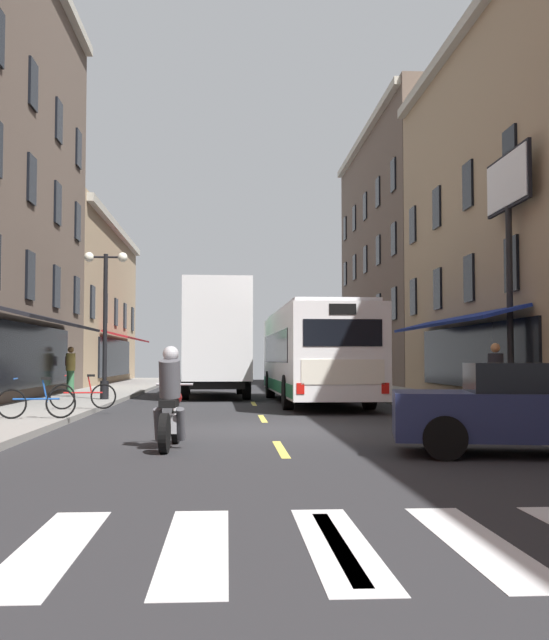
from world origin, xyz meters
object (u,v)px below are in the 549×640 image
object	(u,v)px
motorcycle_rider	(170,405)
bicycle_near	(83,395)
billboard_sign	(508,209)
transit_bus	(314,354)
pedestrian_mid	(496,378)
sedan_near	(219,374)
bicycle_mid	(36,402)
street_lamp_twin	(105,317)
box_truck	(215,341)
pedestrian_near	(70,368)
sedan_mid	(538,408)

from	to	relation	value
motorcycle_rider	bicycle_near	bearing A→B (deg)	109.54
billboard_sign	motorcycle_rider	xyz separation A→B (m)	(-8.83, -8.66, -4.96)
motorcycle_rider	billboard_sign	bearing A→B (deg)	44.44
transit_bus	bicycle_near	bearing A→B (deg)	-143.58
pedestrian_mid	bicycle_near	bearing A→B (deg)	-161.21
sedan_near	bicycle_mid	world-z (taller)	sedan_near
bicycle_near	bicycle_mid	size ratio (longest dim) A/B	1.00
billboard_sign	transit_bus	bearing A→B (deg)	139.93
street_lamp_twin	billboard_sign	bearing A→B (deg)	-20.81
billboard_sign	bicycle_near	world-z (taller)	billboard_sign
transit_bus	box_truck	xyz separation A→B (m)	(-3.32, 4.18, 0.53)
pedestrian_near	pedestrian_mid	distance (m)	17.67
sedan_near	bicycle_near	xyz separation A→B (m)	(-3.35, -19.74, -0.19)
transit_bus	street_lamp_twin	size ratio (longest dim) A/B	2.39
pedestrian_near	transit_bus	bearing A→B (deg)	125.08
billboard_sign	box_truck	world-z (taller)	billboard_sign
sedan_mid	transit_bus	bearing A→B (deg)	97.46
billboard_sign	pedestrian_near	size ratio (longest dim) A/B	3.97
sedan_near	bicycle_mid	size ratio (longest dim) A/B	2.63
box_truck	sedan_mid	bearing A→B (deg)	-74.23
transit_bus	sedan_mid	distance (m)	14.24
bicycle_near	pedestrian_near	world-z (taller)	pedestrian_near
bicycle_near	street_lamp_twin	world-z (taller)	street_lamp_twin
motorcycle_rider	street_lamp_twin	distance (m)	13.72
bicycle_mid	pedestrian_mid	distance (m)	10.48
billboard_sign	bicycle_mid	size ratio (longest dim) A/B	4.18
street_lamp_twin	bicycle_mid	bearing A→B (deg)	-91.22
motorcycle_rider	pedestrian_near	bearing A→B (deg)	106.01
transit_bus	pedestrian_mid	distance (m)	8.50
billboard_sign	bicycle_near	size ratio (longest dim) A/B	4.19
sedan_mid	street_lamp_twin	size ratio (longest dim) A/B	0.93
transit_bus	box_truck	world-z (taller)	box_truck
sedan_near	street_lamp_twin	size ratio (longest dim) A/B	0.93
transit_bus	pedestrian_mid	xyz separation A→B (m)	(3.41, -7.76, -0.62)
billboard_sign	sedan_mid	xyz separation A→B (m)	(-3.22, -9.83, -4.96)
pedestrian_near	street_lamp_twin	size ratio (longest dim) A/B	0.37
sedan_mid	pedestrian_near	size ratio (longest dim) A/B	2.50
sedan_mid	street_lamp_twin	xyz separation A→B (m)	(-8.71, 14.37, 2.12)
bicycle_mid	pedestrian_mid	world-z (taller)	pedestrian_mid
transit_bus	box_truck	size ratio (longest dim) A/B	1.51
box_truck	pedestrian_near	bearing A→B (deg)	172.44
box_truck	sedan_mid	world-z (taller)	box_truck
sedan_mid	bicycle_near	bearing A→B (deg)	132.61
pedestrian_mid	motorcycle_rider	bearing A→B (deg)	-109.52
box_truck	motorcycle_rider	distance (m)	17.17
pedestrian_mid	pedestrian_near	bearing A→B (deg)	168.90
transit_bus	motorcycle_rider	size ratio (longest dim) A/B	5.59
street_lamp_twin	transit_bus	bearing A→B (deg)	-2.30
billboard_sign	pedestrian_mid	world-z (taller)	billboard_sign
sedan_mid	bicycle_near	xyz separation A→B (m)	(-8.47, 9.20, -0.21)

